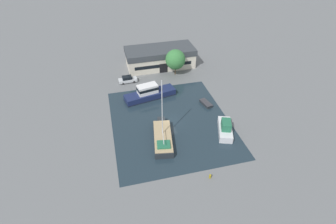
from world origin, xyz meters
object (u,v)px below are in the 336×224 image
object	(u,v)px
parked_car	(128,79)
quay_tree_near_building	(175,59)
warehouse_building	(160,57)
sailboat_moored	(163,137)
cabin_boat	(225,128)
motor_cruiser	(149,93)
small_dinghy	(206,103)

from	to	relation	value
parked_car	quay_tree_near_building	bearing A→B (deg)	91.88
warehouse_building	parked_car	xyz separation A→B (m)	(-9.95, -6.80, -1.80)
quay_tree_near_building	sailboat_moored	bearing A→B (deg)	-110.52
quay_tree_near_building	cabin_boat	world-z (taller)	quay_tree_near_building
quay_tree_near_building	parked_car	world-z (taller)	quay_tree_near_building
sailboat_moored	cabin_boat	size ratio (longest dim) A/B	1.83
motor_cruiser	sailboat_moored	bearing A→B (deg)	167.45
motor_cruiser	parked_car	bearing A→B (deg)	14.86
motor_cruiser	small_dinghy	xyz separation A→B (m)	(11.70, -5.90, -0.88)
warehouse_building	motor_cruiser	size ratio (longest dim) A/B	1.52
quay_tree_near_building	cabin_boat	distance (m)	25.26
warehouse_building	small_dinghy	world-z (taller)	warehouse_building
parked_car	warehouse_building	bearing A→B (deg)	121.31
warehouse_building	cabin_boat	distance (m)	31.17
sailboat_moored	quay_tree_near_building	bearing A→B (deg)	79.10
warehouse_building	parked_car	world-z (taller)	warehouse_building
parked_car	cabin_boat	distance (m)	28.62
sailboat_moored	motor_cruiser	distance (m)	14.78
quay_tree_near_building	motor_cruiser	world-z (taller)	quay_tree_near_building
warehouse_building	motor_cruiser	world-z (taller)	warehouse_building
quay_tree_near_building	small_dinghy	world-z (taller)	quay_tree_near_building
warehouse_building	motor_cruiser	distance (m)	16.16
warehouse_building	motor_cruiser	bearing A→B (deg)	-112.10
cabin_boat	parked_car	bearing A→B (deg)	143.60
quay_tree_near_building	small_dinghy	xyz separation A→B (m)	(2.99, -15.16, -3.95)
sailboat_moored	small_dinghy	xyz separation A→B (m)	(11.99, 8.87, -0.38)
warehouse_building	quay_tree_near_building	xyz separation A→B (m)	(2.78, -5.71, 1.65)
warehouse_building	small_dinghy	size ratio (longest dim) A/B	5.15
quay_tree_near_building	parked_car	size ratio (longest dim) A/B	1.47
warehouse_building	quay_tree_near_building	size ratio (longest dim) A/B	2.73
warehouse_building	parked_car	distance (m)	12.19
small_dinghy	motor_cruiser	bearing A→B (deg)	139.63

